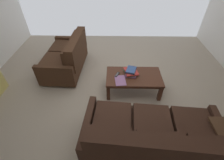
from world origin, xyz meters
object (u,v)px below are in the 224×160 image
object	(u,v)px
coffee_table	(134,78)
loose_magazine	(120,80)
loveseat_near	(67,57)
sofa_main	(152,138)
tv_remote	(117,75)
book_stack	(131,72)

from	to	relation	value
coffee_table	loose_magazine	xyz separation A→B (m)	(0.28, 0.15, 0.07)
coffee_table	loveseat_near	bearing A→B (deg)	-25.53
sofa_main	coffee_table	size ratio (longest dim) A/B	1.80
sofa_main	tv_remote	bearing A→B (deg)	-70.24
sofa_main	tv_remote	size ratio (longest dim) A/B	12.17
sofa_main	coffee_table	bearing A→B (deg)	-83.94
loose_magazine	loveseat_near	bearing A→B (deg)	-41.12
book_stack	tv_remote	bearing A→B (deg)	8.96
loose_magazine	sofa_main	bearing A→B (deg)	103.75
sofa_main	loose_magazine	world-z (taller)	sofa_main
sofa_main	loose_magazine	xyz separation A→B (m)	(0.42, -1.17, 0.05)
loveseat_near	loose_magazine	size ratio (longest dim) A/B	4.78
coffee_table	book_stack	distance (m)	0.15
tv_remote	loose_magazine	xyz separation A→B (m)	(-0.06, 0.17, -0.01)
loose_magazine	book_stack	bearing A→B (deg)	-141.56
coffee_table	loose_magazine	distance (m)	0.32
sofa_main	book_stack	world-z (taller)	sofa_main
loveseat_near	tv_remote	distance (m)	1.39
tv_remote	loveseat_near	bearing A→B (deg)	-30.77
sofa_main	book_stack	size ratio (longest dim) A/B	5.90
coffee_table	book_stack	bearing A→B (deg)	-47.53
loveseat_near	tv_remote	bearing A→B (deg)	149.23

